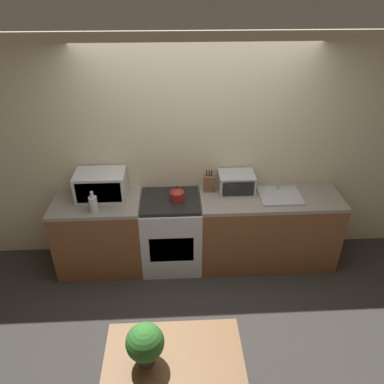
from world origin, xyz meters
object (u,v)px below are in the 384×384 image
(toaster_oven, at_px, (236,183))
(dining_table, at_px, (174,373))
(microwave, at_px, (101,185))
(kettle, at_px, (177,194))
(stove_range, at_px, (171,232))
(bottle, at_px, (93,204))

(toaster_oven, distance_m, dining_table, 2.23)
(microwave, bearing_deg, toaster_oven, 1.19)
(kettle, relative_size, microwave, 0.33)
(kettle, xyz_separation_m, dining_table, (-0.06, -1.91, -0.31))
(kettle, height_order, dining_table, kettle)
(kettle, xyz_separation_m, toaster_oven, (0.68, 0.16, 0.04))
(stove_range, distance_m, microwave, 0.98)
(stove_range, distance_m, kettle, 0.54)
(bottle, distance_m, dining_table, 1.96)
(microwave, bearing_deg, dining_table, -69.08)
(kettle, bearing_deg, bottle, -169.57)
(bottle, bearing_deg, stove_range, 12.72)
(microwave, xyz_separation_m, bottle, (-0.04, -0.29, -0.06))
(stove_range, bearing_deg, bottle, -167.28)
(stove_range, xyz_separation_m, dining_table, (0.02, -1.93, 0.22))
(stove_range, height_order, microwave, microwave)
(microwave, height_order, toaster_oven, microwave)
(toaster_oven, xyz_separation_m, dining_table, (-0.74, -2.07, -0.35))
(bottle, height_order, toaster_oven, bottle)
(bottle, relative_size, toaster_oven, 0.58)
(bottle, height_order, dining_table, bottle)
(microwave, bearing_deg, stove_range, -8.03)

